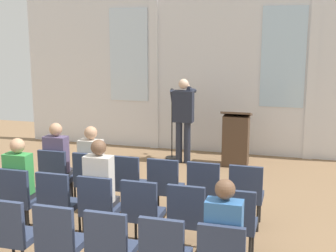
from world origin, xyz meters
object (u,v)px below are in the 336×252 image
object	(u,v)px
lectern	(236,139)
chair_r0_c5	(246,192)
chair_r0_c0	(56,174)
chair_r0_c2	(127,181)
chair_r0_c3	(165,184)
audience_r0_c0	(58,160)
audience_r0_c1	(93,163)
chair_r1_c5	(236,220)
chair_r2_c4	(164,252)
mic_stand	(172,144)
speaker	(183,114)
chair_r2_c3	(110,245)
audience_r1_c0	(21,180)
chair_r1_c4	(188,215)
chair_r1_c3	(142,209)
chair_r1_c2	(99,205)
chair_r0_c4	(205,188)
chair_r0_c1	(91,177)
audience_r2_c5	(224,236)
chair_r1_c1	(58,200)
chair_r1_c0	(19,196)
chair_r2_c2	(60,238)
chair_r2_c1	(12,232)
audience_r1_c2	(101,186)

from	to	relation	value
lectern	chair_r0_c5	bearing A→B (deg)	-79.67
chair_r0_c0	chair_r0_c2	size ratio (longest dim) A/B	1.00
chair_r0_c3	audience_r0_c0	bearing A→B (deg)	177.43
audience_r0_c1	chair_r0_c3	world-z (taller)	audience_r0_c1
chair_r0_c0	chair_r1_c5	bearing A→B (deg)	-18.96
chair_r0_c5	chair_r2_c4	xyz separation A→B (m)	(-0.59, -2.04, 0.00)
mic_stand	lectern	distance (m)	1.43
speaker	chair_r2_c3	world-z (taller)	speaker
audience_r1_c0	chair_r1_c4	distance (m)	2.39
chair_r1_c3	chair_r2_c4	bearing A→B (deg)	-59.79
chair_r1_c4	chair_r1_c2	bearing A→B (deg)	180.00
chair_r0_c4	chair_r2_c3	distance (m)	2.12
speaker	chair_r0_c3	size ratio (longest dim) A/B	1.90
audience_r0_c0	chair_r0_c1	xyz separation A→B (m)	(0.59, -0.08, -0.21)
chair_r1_c4	chair_r1_c5	world-z (taller)	same
chair_r1_c3	chair_r1_c5	xyz separation A→B (m)	(1.19, 0.00, 0.00)
speaker	chair_r2_c3	bearing A→B (deg)	-84.61
speaker	audience_r0_c0	bearing A→B (deg)	-114.15
chair_r2_c3	audience_r2_c5	distance (m)	1.21
chair_r0_c0	chair_r0_c4	xyz separation A→B (m)	(2.37, 0.00, 0.00)
speaker	chair_r1_c4	bearing A→B (deg)	-75.09
speaker	chair_r1_c2	xyz separation A→B (m)	(-0.12, -4.01, -0.50)
speaker	chair_r1_c1	distance (m)	4.11
chair_r1_c5	chair_r2_c4	size ratio (longest dim) A/B	1.00
chair_r0_c4	chair_r0_c5	bearing A→B (deg)	0.00
chair_r1_c0	chair_r0_c0	bearing A→B (deg)	90.00
chair_r1_c0	chair_r2_c3	distance (m)	2.05
chair_r1_c2	chair_r2_c2	xyz separation A→B (m)	(0.00, -1.02, 0.00)
chair_r1_c1	chair_r1_c2	world-z (taller)	same
mic_stand	chair_r1_c3	bearing A→B (deg)	-79.53
chair_r0_c0	chair_r2_c1	xyz separation A→B (m)	(0.59, -2.04, 0.00)
chair_r0_c0	chair_r0_c3	bearing A→B (deg)	0.00
chair_r0_c1	chair_r0_c2	size ratio (longest dim) A/B	1.00
chair_r0_c3	chair_r1_c5	distance (m)	1.57
chair_r0_c4	chair_r1_c0	distance (m)	2.58
chair_r0_c5	chair_r2_c2	bearing A→B (deg)	-131.14
chair_r0_c5	audience_r2_c5	xyz separation A→B (m)	(-0.00, -1.96, 0.21)
audience_r1_c0	chair_r1_c2	size ratio (longest dim) A/B	1.42
mic_stand	chair_r0_c5	bearing A→B (deg)	-58.53
chair_r1_c0	chair_r1_c3	size ratio (longest dim) A/B	1.00
chair_r1_c0	audience_r1_c2	xyz separation A→B (m)	(1.19, 0.08, 0.23)
mic_stand	chair_r1_c2	xyz separation A→B (m)	(0.19, -4.24, 0.20)
audience_r2_c5	mic_stand	bearing A→B (deg)	110.83
speaker	chair_r0_c2	distance (m)	3.04
chair_r1_c0	audience_r2_c5	distance (m)	3.12
chair_r0_c0	audience_r1_c2	distance (m)	1.53
audience_r1_c2	chair_r1_c3	world-z (taller)	audience_r1_c2
chair_r1_c5	audience_r2_c5	world-z (taller)	audience_r2_c5
mic_stand	audience_r1_c0	xyz separation A→B (m)	(-1.00, -4.16, 0.40)
audience_r0_c0	chair_r2_c4	xyz separation A→B (m)	(2.37, -2.12, -0.21)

